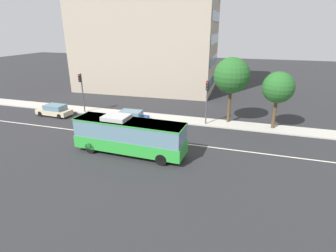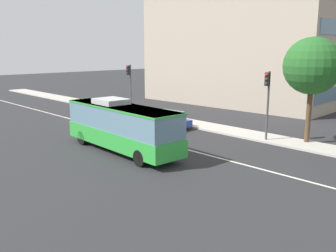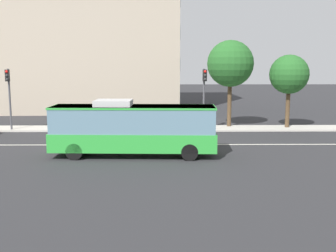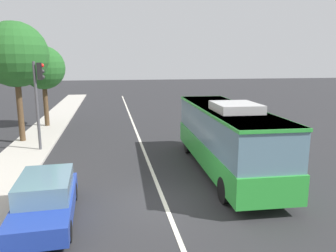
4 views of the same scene
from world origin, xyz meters
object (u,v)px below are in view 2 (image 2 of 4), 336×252
sedan_beige (97,107)px  street_tree_kerbside_centre (312,66)px  traffic_light_mid_block (267,94)px  traffic_light_near_corner (129,81)px  transit_bus (121,125)px  sedan_blue (167,119)px

sedan_beige → street_tree_kerbside_centre: size_ratio=0.60×
sedan_beige → traffic_light_mid_block: traffic_light_mid_block is taller
street_tree_kerbside_centre → traffic_light_mid_block: bearing=-144.7°
traffic_light_near_corner → transit_bus: bearing=46.4°
traffic_light_near_corner → street_tree_kerbside_centre: (18.57, 1.75, 2.02)m
sedan_blue → street_tree_kerbside_centre: bearing=-165.2°
traffic_light_near_corner → street_tree_kerbside_centre: bearing=92.0°
sedan_beige → street_tree_kerbside_centre: street_tree_kerbside_centre is taller
transit_bus → traffic_light_mid_block: traffic_light_mid_block is taller
traffic_light_mid_block → street_tree_kerbside_centre: street_tree_kerbside_centre is taller
transit_bus → street_tree_kerbside_centre: 13.90m
traffic_light_near_corner → traffic_light_mid_block: (16.17, 0.05, 0.00)m
traffic_light_mid_block → street_tree_kerbside_centre: bearing=119.7°
transit_bus → sedan_beige: bearing=154.9°
traffic_light_near_corner → street_tree_kerbside_centre: street_tree_kerbside_centre is taller
transit_bus → sedan_beige: transit_bus is taller
transit_bus → traffic_light_mid_block: bearing=62.6°
sedan_beige → sedan_blue: (10.31, 0.45, 0.00)m
sedan_blue → street_tree_kerbside_centre: 12.64m
street_tree_kerbside_centre → sedan_blue: bearing=-162.9°
street_tree_kerbside_centre → sedan_beige: bearing=-169.8°
traffic_light_near_corner → traffic_light_mid_block: bearing=86.8°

